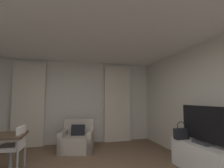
# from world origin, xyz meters

# --- Properties ---
(wall_window) EXTENTS (5.12, 0.06, 2.60)m
(wall_window) POSITION_xyz_m (0.00, 3.03, 1.30)
(wall_window) COLOR beige
(wall_window) RESTS_ON ground
(wall_right) EXTENTS (0.06, 6.12, 2.60)m
(wall_right) POSITION_xyz_m (2.53, 0.00, 1.30)
(wall_right) COLOR beige
(wall_right) RESTS_ON ground
(ceiling) EXTENTS (5.12, 6.12, 0.06)m
(ceiling) POSITION_xyz_m (0.00, 0.00, 2.63)
(ceiling) COLOR white
(ceiling) RESTS_ON wall_left
(curtain_left_panel) EXTENTS (0.90, 0.06, 2.50)m
(curtain_left_panel) POSITION_xyz_m (-1.38, 2.90, 1.25)
(curtain_left_panel) COLOR beige
(curtain_left_panel) RESTS_ON ground
(curtain_right_panel) EXTENTS (0.90, 0.06, 2.50)m
(curtain_right_panel) POSITION_xyz_m (1.38, 2.90, 1.25)
(curtain_right_panel) COLOR beige
(curtain_right_panel) RESTS_ON ground
(armchair) EXTENTS (1.01, 0.96, 0.83)m
(armchair) POSITION_xyz_m (0.02, 2.19, 0.28)
(armchair) COLOR #B2A899
(armchair) RESTS_ON ground
(desk_chair) EXTENTS (0.48, 0.48, 0.88)m
(desk_chair) POSITION_xyz_m (-1.24, 1.00, 0.39)
(desk_chair) COLOR gray
(desk_chair) RESTS_ON ground
(tv_console) EXTENTS (0.49, 1.28, 0.55)m
(tv_console) POSITION_xyz_m (2.22, 0.13, 0.28)
(tv_console) COLOR white
(tv_console) RESTS_ON ground
(tv_flatscreen) EXTENTS (0.20, 1.00, 0.72)m
(tv_flatscreen) POSITION_xyz_m (2.22, 0.12, 0.89)
(tv_flatscreen) COLOR #333338
(tv_flatscreen) RESTS_ON tv_console
(handbag_primary) EXTENTS (0.30, 0.14, 0.37)m
(handbag_primary) POSITION_xyz_m (2.09, 0.56, 0.67)
(handbag_primary) COLOR black
(handbag_primary) RESTS_ON tv_console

